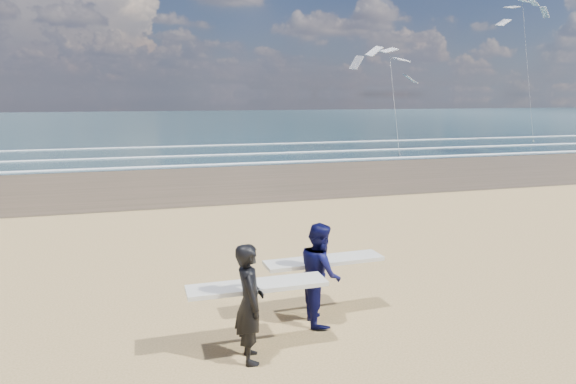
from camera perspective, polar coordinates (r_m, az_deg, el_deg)
name	(u,v)px	position (r m, az deg, el deg)	size (l,w,h in m)	color
wet_sand_strip	(533,165)	(32.66, 25.61, 2.75)	(220.00, 12.00, 0.01)	#483A26
ocean	(283,120)	(81.19, -0.57, 7.99)	(220.00, 100.00, 0.02)	#1B343B
foam_breakers	(437,147)	(40.70, 16.20, 4.83)	(220.00, 11.70, 0.05)	white
surfer_near	(251,301)	(7.89, -4.18, -11.95)	(2.21, 0.97, 1.83)	black
surfer_far	(320,272)	(9.13, 3.61, -8.89)	(2.22, 1.13, 1.80)	#0B0D3F
kite_1	(393,88)	(37.20, 11.57, 11.23)	(5.29, 4.68, 8.14)	slate
kite_5	(527,59)	(50.77, 25.00, 13.28)	(5.26, 4.68, 13.24)	slate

